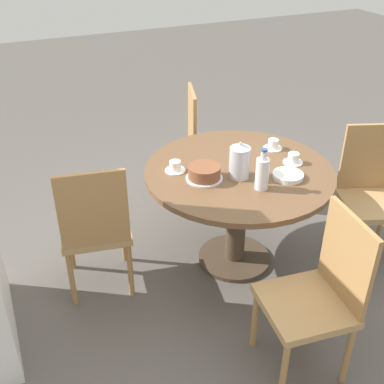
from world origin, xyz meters
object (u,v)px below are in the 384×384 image
(cup_a, at_px, (273,145))
(cup_b, at_px, (293,159))
(chair_d, at_px, (208,141))
(chair_b, at_px, (318,294))
(water_bottle, at_px, (262,173))
(chair_c, at_px, (372,192))
(cup_c, at_px, (175,167))
(chair_a, at_px, (95,226))
(cake_main, at_px, (204,173))
(coffee_pot, at_px, (240,161))

(cup_a, xyz_separation_m, cup_b, (-0.23, -0.01, 0.00))
(chair_d, bearing_deg, cup_b, -154.08)
(chair_b, xyz_separation_m, water_bottle, (0.68, -0.05, 0.35))
(chair_c, xyz_separation_m, cup_c, (0.40, 1.28, 0.27))
(chair_b, distance_m, cup_a, 1.20)
(chair_d, bearing_deg, chair_b, -170.56)
(chair_a, xyz_separation_m, cup_c, (0.05, -0.55, 0.27))
(water_bottle, bearing_deg, cup_b, -61.12)
(cup_c, bearing_deg, water_bottle, -136.19)
(chair_a, height_order, cup_a, chair_a)
(chair_c, bearing_deg, cake_main, -171.32)
(cup_b, relative_size, cup_c, 1.00)
(chair_c, bearing_deg, chair_a, -170.70)
(chair_c, bearing_deg, chair_d, 140.61)
(chair_c, height_order, coffee_pot, coffee_pot)
(chair_b, distance_m, chair_d, 1.86)
(water_bottle, distance_m, cup_c, 0.56)
(coffee_pot, xyz_separation_m, cup_b, (0.02, -0.41, -0.08))
(chair_a, relative_size, chair_c, 1.00)
(coffee_pot, bearing_deg, water_bottle, -163.35)
(chair_a, xyz_separation_m, chair_c, (-0.35, -1.83, 0.00))
(cup_c, bearing_deg, coffee_pot, -124.06)
(chair_d, distance_m, cake_main, 1.08)
(chair_c, height_order, chair_d, same)
(cake_main, relative_size, cup_c, 1.75)
(chair_d, height_order, cake_main, chair_d)
(chair_c, height_order, cup_a, chair_c)
(cup_c, bearing_deg, chair_b, -162.53)
(chair_a, distance_m, chair_c, 1.86)
(chair_b, distance_m, cake_main, 0.98)
(chair_b, height_order, cup_b, chair_b)
(chair_c, bearing_deg, cup_a, 162.15)
(chair_a, relative_size, cake_main, 4.08)
(water_bottle, height_order, cake_main, water_bottle)
(water_bottle, xyz_separation_m, cup_a, (0.43, -0.35, -0.08))
(chair_a, xyz_separation_m, coffee_pot, (-0.18, -0.88, 0.35))
(chair_b, height_order, coffee_pot, coffee_pot)
(chair_c, bearing_deg, water_bottle, -159.84)
(chair_b, distance_m, cup_c, 1.16)
(chair_a, distance_m, cup_a, 1.31)
(chair_a, bearing_deg, cup_b, -177.03)
(chair_c, height_order, cup_b, chair_c)
(chair_c, bearing_deg, cup_c, -177.26)
(coffee_pot, xyz_separation_m, water_bottle, (-0.18, -0.05, -0.00))
(chair_a, relative_size, chair_b, 1.00)
(cake_main, distance_m, cup_a, 0.64)
(chair_c, xyz_separation_m, coffee_pot, (0.18, 0.95, 0.35))
(cup_a, distance_m, cup_b, 0.23)
(chair_a, distance_m, cup_c, 0.61)
(cake_main, bearing_deg, chair_b, -166.70)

